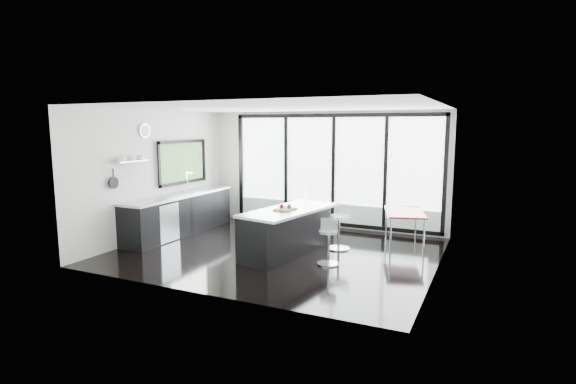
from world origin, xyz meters
The scene contains 11 objects.
floor centered at (0.00, 0.00, 0.00)m, with size 6.00×5.00×0.00m, color black.
ceiling centered at (0.00, 0.00, 2.80)m, with size 6.00×5.00×0.00m, color white.
wall_back centered at (0.27, 2.47, 1.27)m, with size 6.00×0.09×2.80m.
wall_front centered at (0.00, -2.50, 1.40)m, with size 6.00×0.00×2.80m, color silver.
wall_left centered at (-2.97, 0.27, 1.56)m, with size 0.26×5.00×2.80m.
wall_right centered at (3.00, 0.00, 1.40)m, with size 0.00×5.00×2.80m, color silver.
counter_cabinets centered at (-2.67, 0.40, 0.46)m, with size 0.69×3.24×1.36m.
island centered at (0.24, -0.07, 0.45)m, with size 1.30×2.31×1.16m.
bar_stool_near centered at (1.20, -0.38, 0.31)m, with size 0.39×0.39×0.63m, color silver.
bar_stool_far centered at (1.05, 0.67, 0.35)m, with size 0.44×0.44×0.70m, color silver.
red_table centered at (2.15, 1.64, 0.35)m, with size 0.74×1.29×0.69m, color maroon.
Camera 1 is at (3.82, -7.70, 2.45)m, focal length 28.00 mm.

